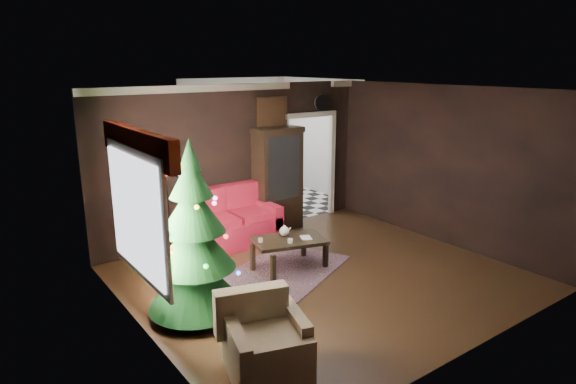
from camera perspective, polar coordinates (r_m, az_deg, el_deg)
floor at (r=7.64m, az=4.03°, el=-9.77°), size 5.50×5.50×0.00m
ceiling at (r=6.96m, az=4.45°, el=11.68°), size 5.50×5.50×0.00m
wall_back at (r=9.18m, az=-5.90°, el=3.57°), size 5.50×0.00×5.50m
wall_front at (r=5.59m, az=21.04°, el=-4.72°), size 5.50×0.00×5.50m
wall_left at (r=5.85m, az=-16.85°, el=-3.50°), size 0.00×5.50×5.50m
wall_right at (r=9.16m, az=17.52°, el=2.94°), size 0.00×5.50×5.50m
doorway at (r=10.19m, az=2.44°, el=2.75°), size 1.10×0.10×2.10m
left_window at (r=6.03m, az=-17.17°, el=-2.49°), size 0.05×1.60×1.40m
valance at (r=5.88m, az=-17.04°, el=5.30°), size 0.12×2.10×0.35m
kitchen_floor at (r=11.62m, az=-2.22°, el=-1.06°), size 3.00×3.00×0.00m
kitchen_window at (r=12.50m, az=-6.05°, el=7.94°), size 0.70×0.06×0.70m
rug at (r=7.90m, az=-0.13°, el=-8.84°), size 2.30×2.05×0.01m
loveseat at (r=8.83m, az=-6.51°, el=-2.93°), size 1.70×0.90×1.00m
curio_cabinet at (r=9.48m, az=-1.21°, el=1.22°), size 0.90×0.45×1.90m
floor_lamp at (r=8.05m, az=-13.66°, el=-2.56°), size 0.36×0.36×1.78m
christmas_tree at (r=6.28m, az=-10.83°, el=-5.26°), size 1.26×1.26×2.35m
armchair at (r=5.24m, az=-2.45°, el=-16.38°), size 1.03×1.03×0.85m
coffee_table at (r=7.81m, az=0.16°, el=-7.13°), size 1.24×0.94×0.49m
teapot at (r=7.82m, az=-0.42°, el=-4.52°), size 0.20×0.20×0.17m
cup_a at (r=7.60m, az=-3.20°, el=-5.56°), size 0.08×0.08×0.06m
cup_b at (r=7.54m, az=0.25°, el=-5.67°), size 0.10×0.10×0.07m
book at (r=7.69m, az=1.52°, el=-4.67°), size 0.15×0.08×0.22m
wall_clock at (r=10.12m, az=3.83°, el=10.26°), size 0.32×0.32×0.06m
painting at (r=9.41m, az=-1.91°, el=9.16°), size 0.62×0.05×0.52m
kitchen_counter at (r=12.49m, az=-5.32°, el=2.14°), size 1.80×0.60×0.90m
kitchen_table at (r=11.12m, az=-2.66°, el=0.20°), size 0.70×0.70×0.75m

